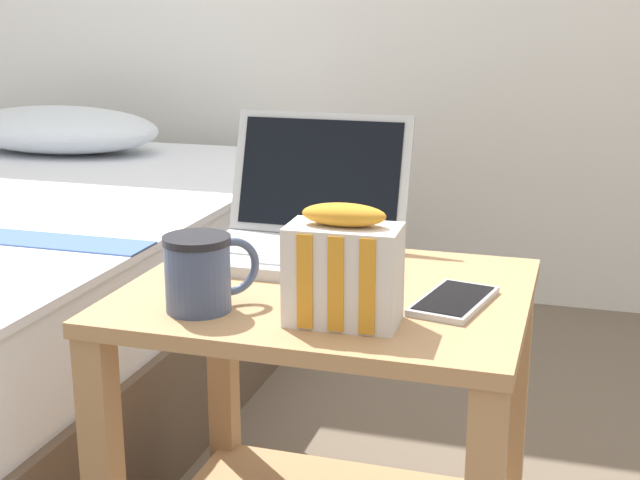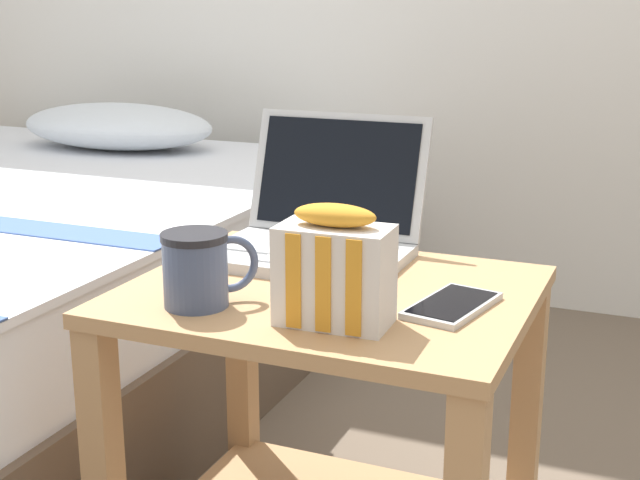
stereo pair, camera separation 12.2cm
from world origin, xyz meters
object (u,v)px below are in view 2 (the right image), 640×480
snack_bag (334,270)px  cell_phone (452,305)px  laptop (317,228)px  mug_front_left (198,265)px

snack_bag → cell_phone: size_ratio=0.94×
laptop → snack_bag: 0.32m
laptop → cell_phone: (0.27, -0.17, -0.04)m
snack_bag → cell_phone: 0.18m
laptop → snack_bag: bearing=-63.0°
laptop → mug_front_left: laptop is taller
mug_front_left → cell_phone: mug_front_left is taller
mug_front_left → snack_bag: (0.19, 0.01, 0.01)m
mug_front_left → snack_bag: snack_bag is taller
laptop → mug_front_left: 0.29m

